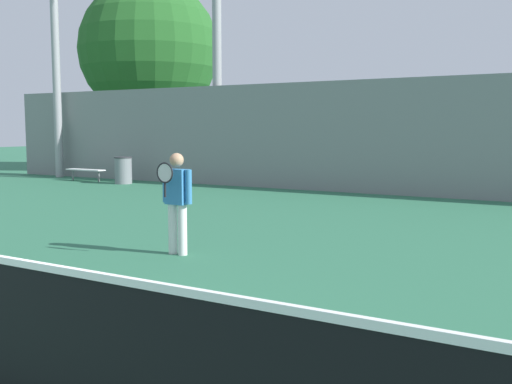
{
  "coord_description": "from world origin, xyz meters",
  "views": [
    {
      "loc": [
        4.29,
        -2.62,
        1.94
      ],
      "look_at": [
        -0.69,
        5.79,
        0.9
      ],
      "focal_mm": 42.0,
      "sensor_mm": 36.0,
      "label": 1
    }
  ],
  "objects_px": {
    "light_pole_far_right": "(217,1)",
    "trash_bin": "(123,170)",
    "tennis_player": "(177,198)",
    "light_pole_near_left": "(54,8)",
    "bench_courtside_near": "(86,170)",
    "tree_green_broad": "(149,50)"
  },
  "relations": [
    {
      "from": "light_pole_far_right",
      "to": "trash_bin",
      "type": "bearing_deg",
      "value": -151.28
    },
    {
      "from": "tennis_player",
      "to": "bench_courtside_near",
      "type": "distance_m",
      "value": 13.87
    },
    {
      "from": "tennis_player",
      "to": "bench_courtside_near",
      "type": "relative_size",
      "value": 0.94
    },
    {
      "from": "light_pole_near_left",
      "to": "trash_bin",
      "type": "bearing_deg",
      "value": -11.65
    },
    {
      "from": "bench_courtside_near",
      "to": "light_pole_far_right",
      "type": "bearing_deg",
      "value": 17.19
    },
    {
      "from": "light_pole_near_left",
      "to": "tree_green_broad",
      "type": "relative_size",
      "value": 1.38
    },
    {
      "from": "tennis_player",
      "to": "light_pole_near_left",
      "type": "relative_size",
      "value": 0.13
    },
    {
      "from": "bench_courtside_near",
      "to": "tennis_player",
      "type": "bearing_deg",
      "value": -37.87
    },
    {
      "from": "light_pole_near_left",
      "to": "trash_bin",
      "type": "distance_m",
      "value": 7.48
    },
    {
      "from": "light_pole_far_right",
      "to": "bench_courtside_near",
      "type": "bearing_deg",
      "value": -162.81
    },
    {
      "from": "tennis_player",
      "to": "tree_green_broad",
      "type": "bearing_deg",
      "value": 132.87
    },
    {
      "from": "bench_courtside_near",
      "to": "tree_green_broad",
      "type": "xyz_separation_m",
      "value": [
        -1.91,
        5.91,
        5.12
      ]
    },
    {
      "from": "tennis_player",
      "to": "tree_green_broad",
      "type": "height_order",
      "value": "tree_green_broad"
    },
    {
      "from": "trash_bin",
      "to": "tree_green_broad",
      "type": "relative_size",
      "value": 0.11
    },
    {
      "from": "trash_bin",
      "to": "tennis_player",
      "type": "bearing_deg",
      "value": -43.11
    },
    {
      "from": "light_pole_far_right",
      "to": "trash_bin",
      "type": "xyz_separation_m",
      "value": [
        -2.91,
        -1.6,
        -5.77
      ]
    },
    {
      "from": "light_pole_near_left",
      "to": "tree_green_broad",
      "type": "distance_m",
      "value": 5.26
    },
    {
      "from": "bench_courtside_near",
      "to": "light_pole_far_right",
      "type": "xyz_separation_m",
      "value": [
        4.86,
        1.5,
        5.84
      ]
    },
    {
      "from": "light_pole_far_right",
      "to": "tree_green_broad",
      "type": "relative_size",
      "value": 1.3
    },
    {
      "from": "trash_bin",
      "to": "light_pole_far_right",
      "type": "bearing_deg",
      "value": 28.72
    },
    {
      "from": "light_pole_near_left",
      "to": "tennis_player",
      "type": "bearing_deg",
      "value": -35.12
    },
    {
      "from": "bench_courtside_near",
      "to": "tree_green_broad",
      "type": "bearing_deg",
      "value": 107.92
    }
  ]
}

